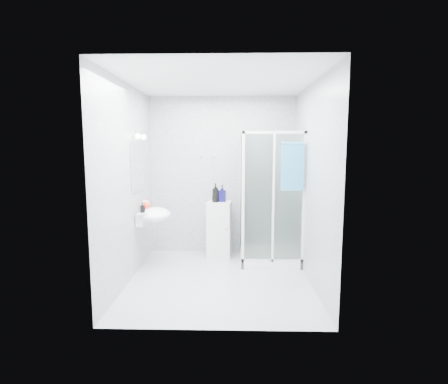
{
  "coord_description": "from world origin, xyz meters",
  "views": [
    {
      "loc": [
        0.17,
        -4.51,
        1.78
      ],
      "look_at": [
        0.05,
        0.35,
        1.15
      ],
      "focal_mm": 28.0,
      "sensor_mm": 36.0,
      "label": 1
    }
  ],
  "objects_px": {
    "wall_basin": "(153,215)",
    "shampoo_bottle_b": "(222,193)",
    "storage_cabinet": "(219,229)",
    "hand_towel": "(292,165)",
    "soap_dispenser_orange": "(146,204)",
    "shower_enclosure": "(265,234)",
    "shampoo_bottle_a": "(215,193)",
    "soap_dispenser_black": "(142,208)"
  },
  "relations": [
    {
      "from": "storage_cabinet",
      "to": "shower_enclosure",
      "type": "bearing_deg",
      "value": -13.8
    },
    {
      "from": "wall_basin",
      "to": "shampoo_bottle_a",
      "type": "distance_m",
      "value": 1.05
    },
    {
      "from": "soap_dispenser_orange",
      "to": "wall_basin",
      "type": "bearing_deg",
      "value": -45.24
    },
    {
      "from": "storage_cabinet",
      "to": "hand_towel",
      "type": "distance_m",
      "value": 1.63
    },
    {
      "from": "hand_towel",
      "to": "soap_dispenser_black",
      "type": "distance_m",
      "value": 2.18
    },
    {
      "from": "hand_towel",
      "to": "soap_dispenser_orange",
      "type": "relative_size",
      "value": 4.43
    },
    {
      "from": "hand_towel",
      "to": "soap_dispenser_orange",
      "type": "xyz_separation_m",
      "value": [
        -2.11,
        0.21,
        -0.59
      ]
    },
    {
      "from": "shower_enclosure",
      "to": "storage_cabinet",
      "type": "distance_m",
      "value": 0.75
    },
    {
      "from": "soap_dispenser_orange",
      "to": "soap_dispenser_black",
      "type": "xyz_separation_m",
      "value": [
        0.01,
        -0.28,
        -0.01
      ]
    },
    {
      "from": "soap_dispenser_black",
      "to": "shower_enclosure",
      "type": "bearing_deg",
      "value": 14.89
    },
    {
      "from": "shampoo_bottle_b",
      "to": "shampoo_bottle_a",
      "type": "bearing_deg",
      "value": -152.19
    },
    {
      "from": "shower_enclosure",
      "to": "wall_basin",
      "type": "bearing_deg",
      "value": -169.19
    },
    {
      "from": "shower_enclosure",
      "to": "shampoo_bottle_b",
      "type": "bearing_deg",
      "value": 159.29
    },
    {
      "from": "hand_towel",
      "to": "soap_dispenser_orange",
      "type": "bearing_deg",
      "value": 174.32
    },
    {
      "from": "storage_cabinet",
      "to": "hand_towel",
      "type": "height_order",
      "value": "hand_towel"
    },
    {
      "from": "shower_enclosure",
      "to": "wall_basin",
      "type": "xyz_separation_m",
      "value": [
        -1.66,
        -0.32,
        0.35
      ]
    },
    {
      "from": "storage_cabinet",
      "to": "shampoo_bottle_b",
      "type": "relative_size",
      "value": 3.46
    },
    {
      "from": "shower_enclosure",
      "to": "shampoo_bottle_b",
      "type": "distance_m",
      "value": 0.92
    },
    {
      "from": "storage_cabinet",
      "to": "shampoo_bottle_a",
      "type": "distance_m",
      "value": 0.61
    },
    {
      "from": "wall_basin",
      "to": "hand_towel",
      "type": "bearing_deg",
      "value": -2.45
    },
    {
      "from": "shower_enclosure",
      "to": "hand_towel",
      "type": "relative_size",
      "value": 2.96
    },
    {
      "from": "hand_towel",
      "to": "soap_dispenser_black",
      "type": "bearing_deg",
      "value": -178.13
    },
    {
      "from": "shampoo_bottle_a",
      "to": "shower_enclosure",
      "type": "bearing_deg",
      "value": -14.25
    },
    {
      "from": "storage_cabinet",
      "to": "shampoo_bottle_b",
      "type": "distance_m",
      "value": 0.59
    },
    {
      "from": "shampoo_bottle_b",
      "to": "soap_dispenser_black",
      "type": "bearing_deg",
      "value": -146.8
    },
    {
      "from": "storage_cabinet",
      "to": "shampoo_bottle_b",
      "type": "height_order",
      "value": "shampoo_bottle_b"
    },
    {
      "from": "wall_basin",
      "to": "shampoo_bottle_b",
      "type": "relative_size",
      "value": 2.13
    },
    {
      "from": "shampoo_bottle_b",
      "to": "soap_dispenser_orange",
      "type": "height_order",
      "value": "shampoo_bottle_b"
    },
    {
      "from": "hand_towel",
      "to": "storage_cabinet",
      "type": "bearing_deg",
      "value": 148.18
    },
    {
      "from": "hand_towel",
      "to": "shampoo_bottle_b",
      "type": "height_order",
      "value": "hand_towel"
    },
    {
      "from": "wall_basin",
      "to": "storage_cabinet",
      "type": "xyz_separation_m",
      "value": [
        0.94,
        0.56,
        -0.34
      ]
    },
    {
      "from": "wall_basin",
      "to": "shampoo_bottle_b",
      "type": "distance_m",
      "value": 1.17
    },
    {
      "from": "storage_cabinet",
      "to": "shampoo_bottle_a",
      "type": "bearing_deg",
      "value": -133.79
    },
    {
      "from": "shampoo_bottle_b",
      "to": "storage_cabinet",
      "type": "bearing_deg",
      "value": -174.25
    },
    {
      "from": "shower_enclosure",
      "to": "shampoo_bottle_a",
      "type": "relative_size",
      "value": 6.73
    },
    {
      "from": "storage_cabinet",
      "to": "hand_towel",
      "type": "xyz_separation_m",
      "value": [
        1.04,
        -0.65,
        1.07
      ]
    },
    {
      "from": "shampoo_bottle_a",
      "to": "soap_dispenser_black",
      "type": "height_order",
      "value": "shampoo_bottle_a"
    },
    {
      "from": "hand_towel",
      "to": "soap_dispenser_orange",
      "type": "distance_m",
      "value": 2.2
    },
    {
      "from": "shower_enclosure",
      "to": "storage_cabinet",
      "type": "relative_size",
      "value": 2.2
    },
    {
      "from": "wall_basin",
      "to": "shampoo_bottle_a",
      "type": "relative_size",
      "value": 1.88
    },
    {
      "from": "wall_basin",
      "to": "storage_cabinet",
      "type": "relative_size",
      "value": 0.62
    },
    {
      "from": "shampoo_bottle_b",
      "to": "soap_dispenser_orange",
      "type": "relative_size",
      "value": 1.72
    }
  ]
}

